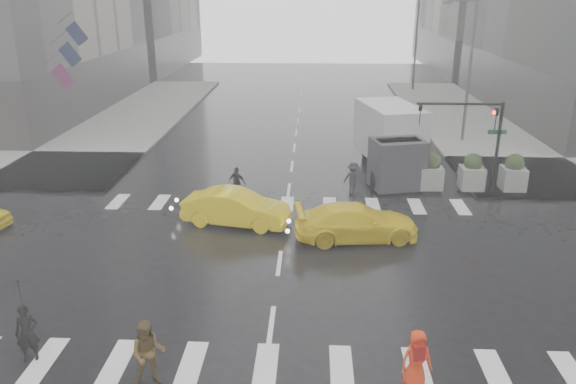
{
  "coord_description": "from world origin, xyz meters",
  "views": [
    {
      "loc": [
        1.14,
        -18.39,
        9.39
      ],
      "look_at": [
        0.23,
        2.0,
        2.05
      ],
      "focal_mm": 35.0,
      "sensor_mm": 36.0,
      "label": 1
    }
  ],
  "objects_px": {
    "pedestrian_orange": "(417,360)",
    "traffic_signal_pole": "(478,129)",
    "box_truck": "(391,139)",
    "taxi_mid": "(236,208)",
    "pedestrian_brown": "(148,353)"
  },
  "relations": [
    {
      "from": "box_truck",
      "to": "pedestrian_orange",
      "type": "bearing_deg",
      "value": -108.81
    },
    {
      "from": "pedestrian_orange",
      "to": "pedestrian_brown",
      "type": "bearing_deg",
      "value": 169.94
    },
    {
      "from": "traffic_signal_pole",
      "to": "box_truck",
      "type": "bearing_deg",
      "value": 142.08
    },
    {
      "from": "pedestrian_brown",
      "to": "taxi_mid",
      "type": "height_order",
      "value": "pedestrian_brown"
    },
    {
      "from": "pedestrian_brown",
      "to": "pedestrian_orange",
      "type": "relative_size",
      "value": 1.11
    },
    {
      "from": "taxi_mid",
      "to": "pedestrian_orange",
      "type": "bearing_deg",
      "value": -138.69
    },
    {
      "from": "box_truck",
      "to": "taxi_mid",
      "type": "bearing_deg",
      "value": -148.98
    },
    {
      "from": "traffic_signal_pole",
      "to": "pedestrian_orange",
      "type": "distance_m",
      "value": 15.74
    },
    {
      "from": "traffic_signal_pole",
      "to": "taxi_mid",
      "type": "distance_m",
      "value": 12.17
    },
    {
      "from": "taxi_mid",
      "to": "box_truck",
      "type": "bearing_deg",
      "value": -33.7
    },
    {
      "from": "pedestrian_orange",
      "to": "traffic_signal_pole",
      "type": "bearing_deg",
      "value": 59.06
    },
    {
      "from": "taxi_mid",
      "to": "traffic_signal_pole",
      "type": "bearing_deg",
      "value": -56.45
    },
    {
      "from": "pedestrian_brown",
      "to": "taxi_mid",
      "type": "distance_m",
      "value": 10.37
    },
    {
      "from": "pedestrian_orange",
      "to": "box_truck",
      "type": "distance_m",
      "value": 17.61
    },
    {
      "from": "pedestrian_brown",
      "to": "box_truck",
      "type": "bearing_deg",
      "value": 53.83
    }
  ]
}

